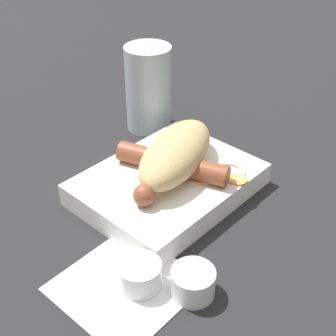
{
  "coord_description": "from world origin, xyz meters",
  "views": [
    {
      "loc": [
        0.36,
        0.33,
        0.38
      ],
      "look_at": [
        0.0,
        0.0,
        0.04
      ],
      "focal_mm": 50.0,
      "sensor_mm": 36.0,
      "label": 1
    }
  ],
  "objects_px": {
    "food_tray": "(168,184)",
    "condiment_cup_near": "(140,276)",
    "sausage": "(170,162)",
    "bread_roll": "(178,154)",
    "condiment_cup_far": "(193,284)",
    "drink_glass": "(149,88)"
  },
  "relations": [
    {
      "from": "food_tray",
      "to": "bread_roll",
      "type": "bearing_deg",
      "value": 167.27
    },
    {
      "from": "food_tray",
      "to": "condiment_cup_far",
      "type": "distance_m",
      "value": 0.17
    },
    {
      "from": "bread_roll",
      "to": "condiment_cup_near",
      "type": "distance_m",
      "value": 0.18
    },
    {
      "from": "sausage",
      "to": "bread_roll",
      "type": "bearing_deg",
      "value": 138.28
    },
    {
      "from": "food_tray",
      "to": "sausage",
      "type": "height_order",
      "value": "sausage"
    },
    {
      "from": "bread_roll",
      "to": "drink_glass",
      "type": "height_order",
      "value": "drink_glass"
    },
    {
      "from": "bread_roll",
      "to": "condiment_cup_far",
      "type": "xyz_separation_m",
      "value": [
        0.12,
        0.13,
        -0.04
      ]
    },
    {
      "from": "sausage",
      "to": "condiment_cup_near",
      "type": "height_order",
      "value": "sausage"
    },
    {
      "from": "condiment_cup_far",
      "to": "bread_roll",
      "type": "bearing_deg",
      "value": -133.04
    },
    {
      "from": "condiment_cup_near",
      "to": "condiment_cup_far",
      "type": "distance_m",
      "value": 0.06
    },
    {
      "from": "drink_glass",
      "to": "food_tray",
      "type": "bearing_deg",
      "value": 52.39
    },
    {
      "from": "sausage",
      "to": "drink_glass",
      "type": "relative_size",
      "value": 1.26
    },
    {
      "from": "condiment_cup_near",
      "to": "drink_glass",
      "type": "relative_size",
      "value": 0.34
    },
    {
      "from": "food_tray",
      "to": "sausage",
      "type": "xyz_separation_m",
      "value": [
        -0.01,
        -0.0,
        0.03
      ]
    },
    {
      "from": "food_tray",
      "to": "condiment_cup_near",
      "type": "bearing_deg",
      "value": 32.27
    },
    {
      "from": "food_tray",
      "to": "condiment_cup_near",
      "type": "height_order",
      "value": "same"
    },
    {
      "from": "bread_roll",
      "to": "sausage",
      "type": "xyz_separation_m",
      "value": [
        0.01,
        -0.01,
        -0.01
      ]
    },
    {
      "from": "food_tray",
      "to": "condiment_cup_near",
      "type": "relative_size",
      "value": 4.81
    },
    {
      "from": "sausage",
      "to": "condiment_cup_far",
      "type": "relative_size",
      "value": 3.66
    },
    {
      "from": "sausage",
      "to": "condiment_cup_far",
      "type": "height_order",
      "value": "sausage"
    },
    {
      "from": "food_tray",
      "to": "condiment_cup_near",
      "type": "xyz_separation_m",
      "value": [
        0.13,
        0.08,
        -0.0
      ]
    },
    {
      "from": "sausage",
      "to": "condiment_cup_near",
      "type": "distance_m",
      "value": 0.17
    }
  ]
}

